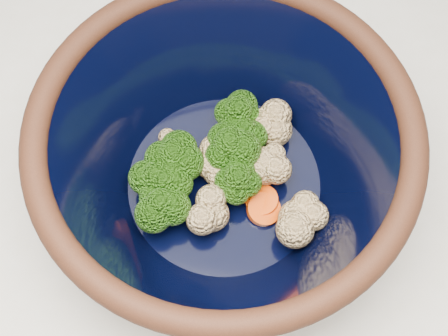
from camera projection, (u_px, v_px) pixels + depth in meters
ground at (197, 294)px, 1.44m from camera, size 3.00×3.00×0.00m
counter at (187, 232)px, 1.03m from camera, size 1.20×1.20×0.90m
mixing_bowl at (224, 161)px, 0.50m from camera, size 0.34×0.34×0.13m
vegetable_pile at (216, 167)px, 0.52m from camera, size 0.16×0.14×0.05m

